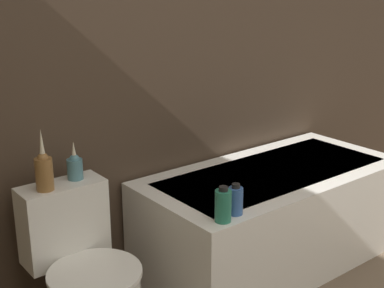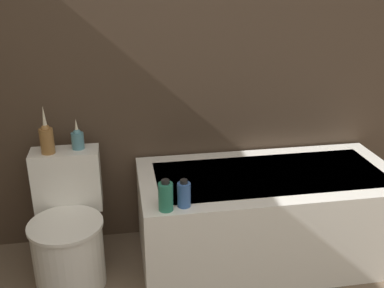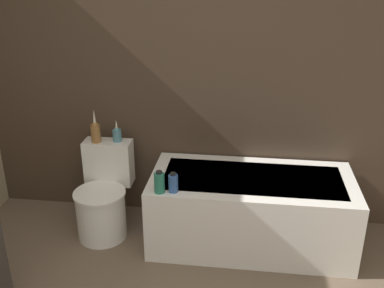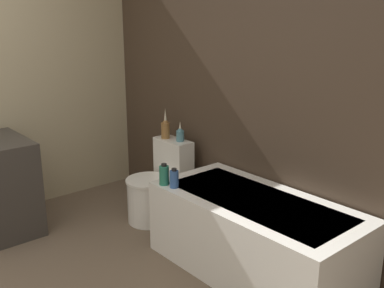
# 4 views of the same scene
# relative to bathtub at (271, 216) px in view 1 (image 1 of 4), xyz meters

# --- Properties ---
(wall_back_tiled) EXTENTS (6.40, 0.06, 2.60)m
(wall_back_tiled) POSITION_rel_bathtub_xyz_m (-0.75, 0.43, 1.01)
(wall_back_tiled) COLOR #423326
(wall_back_tiled) RESTS_ON ground_plane
(bathtub) EXTENTS (1.57, 0.75, 0.58)m
(bathtub) POSITION_rel_bathtub_xyz_m (0.00, 0.00, 0.00)
(bathtub) COLOR white
(bathtub) RESTS_ON ground
(toilet) EXTENTS (0.42, 0.59, 0.73)m
(toilet) POSITION_rel_bathtub_xyz_m (-1.21, -0.00, 0.01)
(toilet) COLOR white
(toilet) RESTS_ON ground
(vase_gold) EXTENTS (0.08, 0.08, 0.28)m
(vase_gold) POSITION_rel_bathtub_xyz_m (-1.29, 0.18, 0.53)
(vase_gold) COLOR olive
(vase_gold) RESTS_ON toilet
(vase_silver) EXTENTS (0.07, 0.07, 0.19)m
(vase_silver) POSITION_rel_bathtub_xyz_m (-1.12, 0.22, 0.50)
(vase_silver) COLOR teal
(vase_silver) RESTS_ON toilet
(shampoo_bottle_tall) EXTENTS (0.08, 0.08, 0.17)m
(shampoo_bottle_tall) POSITION_rel_bathtub_xyz_m (-0.66, -0.31, 0.36)
(shampoo_bottle_tall) COLOR #267259
(shampoo_bottle_tall) RESTS_ON bathtub
(shampoo_bottle_short) EXTENTS (0.07, 0.07, 0.15)m
(shampoo_bottle_short) POSITION_rel_bathtub_xyz_m (-0.57, -0.29, 0.35)
(shampoo_bottle_short) COLOR #335999
(shampoo_bottle_short) RESTS_ON bathtub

